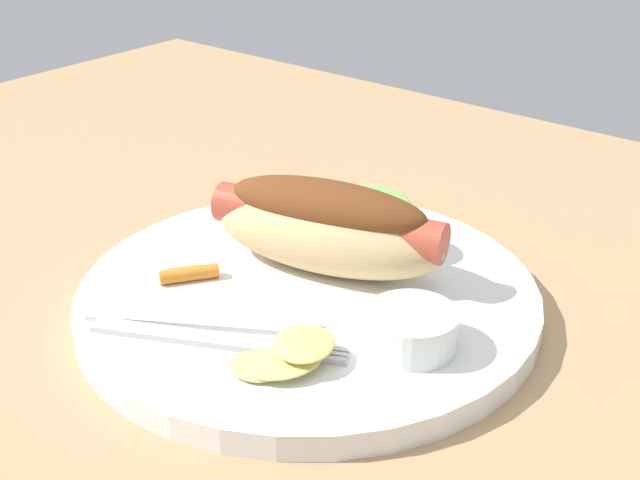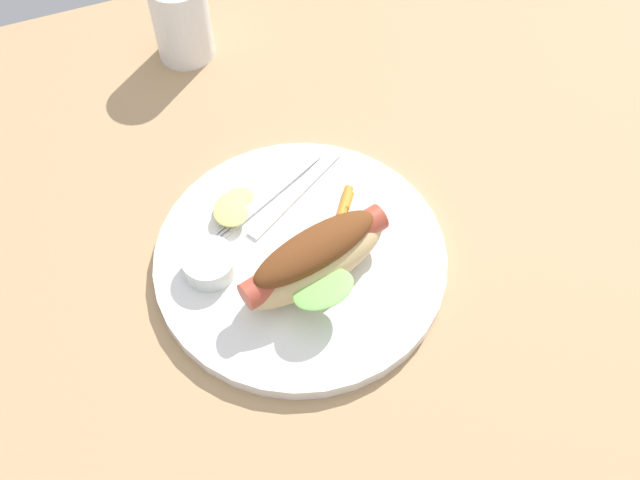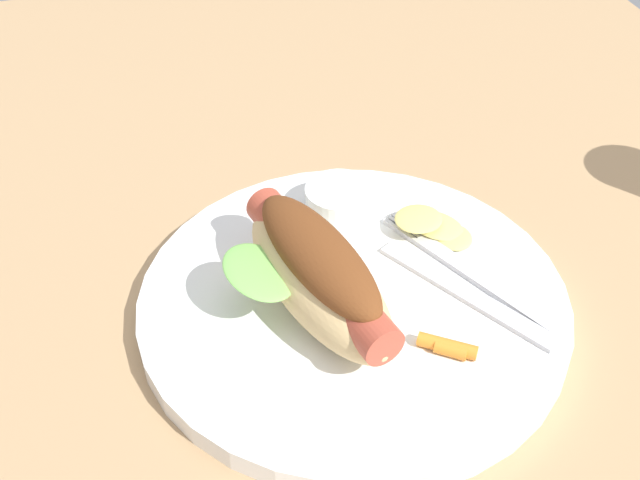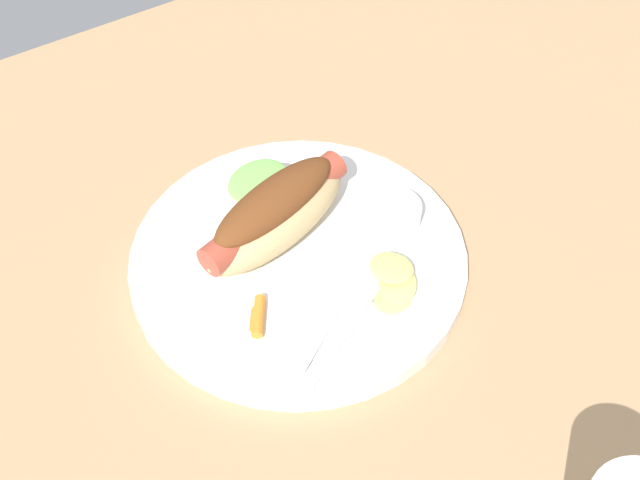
% 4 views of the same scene
% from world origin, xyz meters
% --- Properties ---
extents(ground_plane, '(1.20, 0.90, 0.02)m').
position_xyz_m(ground_plane, '(0.00, 0.00, -0.01)').
color(ground_plane, tan).
extents(plate, '(0.29, 0.29, 0.02)m').
position_xyz_m(plate, '(-0.00, -0.02, 0.01)').
color(plate, white).
rests_on(plate, ground_plane).
extents(hot_dog, '(0.17, 0.11, 0.06)m').
position_xyz_m(hot_dog, '(0.01, -0.04, 0.05)').
color(hot_dog, '#DBB77A').
rests_on(hot_dog, plate).
extents(sauce_ramekin, '(0.05, 0.05, 0.02)m').
position_xyz_m(sauce_ramekin, '(-0.09, -0.00, 0.03)').
color(sauce_ramekin, white).
rests_on(sauce_ramekin, plate).
extents(fork, '(0.14, 0.08, 0.00)m').
position_xyz_m(fork, '(0.00, 0.07, 0.02)').
color(fork, silver).
rests_on(fork, plate).
extents(knife, '(0.13, 0.08, 0.00)m').
position_xyz_m(knife, '(0.02, 0.06, 0.02)').
color(knife, silver).
rests_on(knife, plate).
extents(chips_pile, '(0.06, 0.06, 0.02)m').
position_xyz_m(chips_pile, '(-0.05, 0.06, 0.02)').
color(chips_pile, '#D9CB6F').
rests_on(chips_pile, plate).
extents(carrot_garnish, '(0.03, 0.04, 0.01)m').
position_xyz_m(carrot_garnish, '(0.07, 0.03, 0.02)').
color(carrot_garnish, orange).
rests_on(carrot_garnish, plate).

